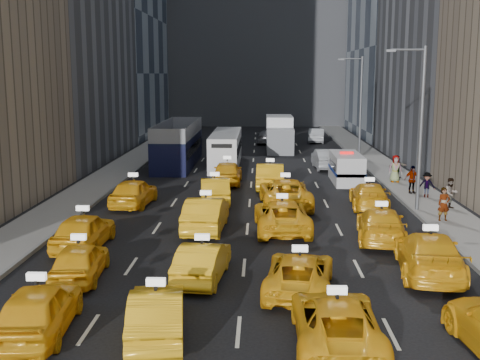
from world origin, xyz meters
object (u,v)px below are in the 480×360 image
object	(u,v)px
pedestrian_0	(444,204)
taxi_1	(157,313)
taxi_2	(336,322)
city_bus	(226,149)
double_decker	(178,144)
taxi_0	(38,309)
nypd_van	(346,168)
box_truck	(279,134)

from	to	relation	value
pedestrian_0	taxi_1	bearing A→B (deg)	-138.18
taxi_2	city_bus	distance (m)	33.92
double_decker	taxi_2	bearing A→B (deg)	-72.72
taxi_1	taxi_2	size ratio (longest dim) A/B	0.86
taxi_0	double_decker	world-z (taller)	double_decker
pedestrian_0	nypd_van	bearing A→B (deg)	99.29
taxi_1	double_decker	world-z (taller)	double_decker
taxi_2	box_truck	size ratio (longest dim) A/B	0.69
taxi_2	double_decker	world-z (taller)	double_decker
double_decker	pedestrian_0	distance (m)	25.23
pedestrian_0	double_decker	bearing A→B (deg)	123.50
taxi_1	pedestrian_0	size ratio (longest dim) A/B	2.54
taxi_0	double_decker	xyz separation A→B (m)	(-0.40, 33.12, 0.98)
nypd_van	pedestrian_0	bearing A→B (deg)	-75.21
taxi_1	city_bus	size ratio (longest dim) A/B	0.41
taxi_1	city_bus	bearing A→B (deg)	-97.63
taxi_2	nypd_van	bearing A→B (deg)	-98.05
taxi_0	taxi_2	world-z (taller)	taxi_0
nypd_van	double_decker	xyz separation A→B (m)	(-12.89, 7.60, 0.77)
city_bus	nypd_van	bearing A→B (deg)	-42.15
nypd_van	city_bus	world-z (taller)	city_bus
taxi_0	nypd_van	world-z (taller)	nypd_van
nypd_van	box_truck	world-z (taller)	box_truck
city_bus	pedestrian_0	xyz separation A→B (m)	(12.21, -19.31, -0.35)
taxi_0	city_bus	world-z (taller)	city_bus
taxi_1	double_decker	size ratio (longest dim) A/B	0.36
box_truck	pedestrian_0	bearing A→B (deg)	-74.91
double_decker	taxi_0	bearing A→B (deg)	-87.04
taxi_0	nypd_van	size ratio (longest dim) A/B	0.90
box_truck	pedestrian_0	world-z (taller)	box_truck
taxi_0	nypd_van	xyz separation A→B (m)	(12.49, 25.51, 0.20)
nypd_van	pedestrian_0	xyz separation A→B (m)	(3.30, -11.73, 0.03)
nypd_van	double_decker	bearing A→B (deg)	148.52
box_truck	city_bus	bearing A→B (deg)	-115.24
taxi_2	double_decker	distance (m)	34.77
taxi_0	nypd_van	distance (m)	28.41
double_decker	nypd_van	bearing A→B (deg)	-28.28
city_bus	box_truck	distance (m)	10.85
taxi_1	taxi_2	xyz separation A→B (m)	(5.13, -0.42, -0.01)
double_decker	city_bus	bearing A→B (deg)	1.89
taxi_0	box_truck	bearing A→B (deg)	-105.30
double_decker	pedestrian_0	xyz separation A→B (m)	(16.19, -19.33, -0.74)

